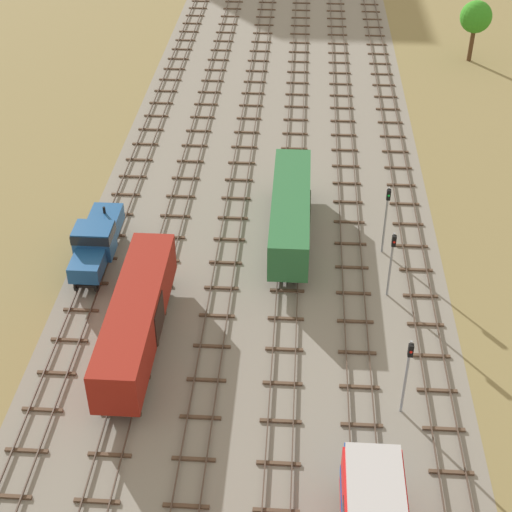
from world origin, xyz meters
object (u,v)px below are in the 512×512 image
(signal_post_near, at_px, (392,257))
(signal_post_mid, at_px, (407,369))
(freight_boxcar_centre_far, at_px, (291,211))
(freight_boxcar_left_mid, at_px, (137,316))
(shunter_loco_far_left_midfar, at_px, (96,240))
(signal_post_nearest, at_px, (386,212))

(signal_post_near, height_order, signal_post_mid, signal_post_mid)
(freight_boxcar_centre_far, xyz_separation_m, signal_post_mid, (6.89, -17.37, 0.98))
(freight_boxcar_centre_far, xyz_separation_m, signal_post_near, (6.89, -6.61, 0.83))
(freight_boxcar_left_mid, relative_size, freight_boxcar_centre_far, 1.00)
(freight_boxcar_left_mid, xyz_separation_m, signal_post_mid, (16.08, -4.62, 0.98))
(signal_post_mid, bearing_deg, shunter_loco_far_left_midfar, 147.40)
(signal_post_near, bearing_deg, signal_post_nearest, 90.00)
(freight_boxcar_left_mid, bearing_deg, signal_post_near, 20.89)
(signal_post_nearest, xyz_separation_m, signal_post_near, (0.00, -5.17, -0.23))
(freight_boxcar_left_mid, relative_size, signal_post_nearest, 2.52)
(shunter_loco_far_left_midfar, xyz_separation_m, signal_post_nearest, (20.68, 2.70, 1.50))
(shunter_loco_far_left_midfar, height_order, signal_post_mid, signal_post_mid)
(shunter_loco_far_left_midfar, xyz_separation_m, freight_boxcar_centre_far, (13.80, 4.14, 0.44))
(signal_post_nearest, height_order, signal_post_near, signal_post_nearest)
(shunter_loco_far_left_midfar, xyz_separation_m, signal_post_near, (20.68, -2.47, 1.27))
(freight_boxcar_left_mid, height_order, signal_post_mid, signal_post_mid)
(freight_boxcar_left_mid, xyz_separation_m, signal_post_nearest, (16.08, 11.31, 1.06))
(freight_boxcar_centre_far, bearing_deg, signal_post_near, -43.81)
(shunter_loco_far_left_midfar, bearing_deg, freight_boxcar_centre_far, 16.70)
(freight_boxcar_left_mid, height_order, signal_post_near, signal_post_near)
(signal_post_nearest, bearing_deg, shunter_loco_far_left_midfar, -172.56)
(signal_post_near, relative_size, signal_post_mid, 0.95)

